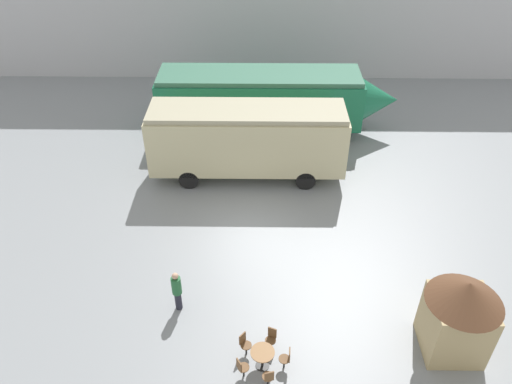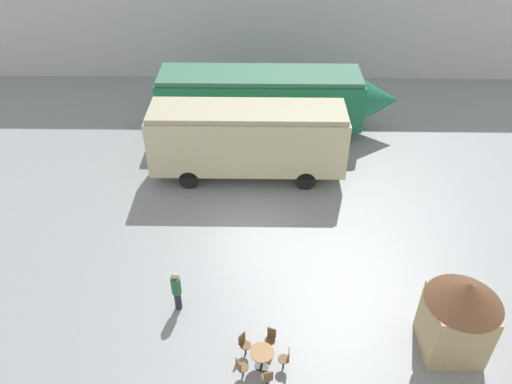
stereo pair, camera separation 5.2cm
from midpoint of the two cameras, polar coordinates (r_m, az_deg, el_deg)
name	(u,v)px [view 1 (the left image)]	position (r m, az deg, el deg)	size (l,w,h in m)	color
ground_plane	(249,237)	(20.69, -0.84, -5.21)	(80.00, 80.00, 0.00)	gray
backdrop_wall	(255,9)	(32.62, -0.18, 20.23)	(44.00, 0.15, 9.00)	silver
streamlined_locomotive	(274,98)	(26.94, 1.96, 10.73)	(12.67, 2.82, 3.38)	#196B47
passenger_coach_vintage	(247,138)	(23.16, -1.06, 6.22)	(9.01, 2.48, 3.54)	beige
cafe_table_near	(262,355)	(16.27, 0.65, -18.17)	(0.76, 0.76, 0.71)	black
cafe_chair_0	(242,367)	(16.08, -1.77, -19.37)	(0.40, 0.39, 0.87)	black
cafe_chair_1	(269,377)	(15.89, 1.34, -20.40)	(0.36, 0.38, 0.87)	black
cafe_chair_2	(287,358)	(16.28, 3.44, -18.38)	(0.36, 0.36, 0.87)	black
cafe_chair_3	(271,337)	(16.71, 1.67, -16.27)	(0.38, 0.39, 0.87)	black
cafe_chair_4	(244,343)	(16.58, -1.43, -16.83)	(0.41, 0.40, 0.87)	black
visitor_person	(177,290)	(17.63, -9.11, -10.97)	(0.34, 0.34, 1.71)	#262633
ticket_kiosk	(460,313)	(16.99, 22.15, -12.70)	(2.34, 2.34, 3.00)	tan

